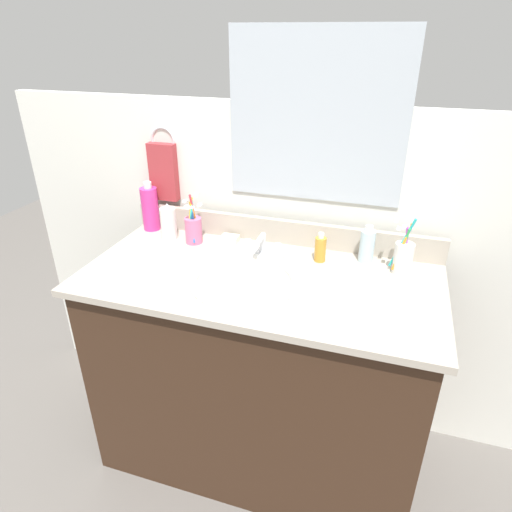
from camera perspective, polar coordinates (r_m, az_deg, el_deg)
The scene contains 17 objects.
ground_plane at distance 1.96m, azimuth 0.32°, elevation -23.50°, with size 6.00×6.00×0.00m, color #66605B.
vanity_cabinet at distance 1.68m, azimuth 0.35°, elevation -14.96°, with size 1.11×0.52×0.78m, color #382316.
countertop at distance 1.44m, azimuth 0.39°, elevation -2.94°, with size 1.16×0.56×0.02m, color #B2A899.
backsplash at distance 1.65m, azimuth 3.20°, elevation 3.20°, with size 1.16×0.02×0.09m, color #B2A899.
back_wall at distance 1.79m, azimuth 3.54°, elevation -1.95°, with size 2.26×0.04×1.30m, color silver.
mirror_panel at distance 1.55m, azimuth 7.74°, elevation 17.14°, with size 0.60×0.01×0.56m, color #B2BCC6.
towel_ring at distance 1.77m, azimuth -11.86°, elevation 14.38°, with size 0.10×0.10×0.01m, color silver.
hand_towel at distance 1.78m, azimuth -11.77°, elevation 10.48°, with size 0.11×0.04×0.22m, color #A53338.
sink_basin at distance 1.42m, azimuth -1.54°, elevation -4.31°, with size 0.35×0.35×0.11m.
faucet at distance 1.56m, azimuth 0.77°, elevation 1.04°, with size 0.16×0.10×0.08m.
bottle_oil_amber at distance 1.53m, azimuth 8.24°, elevation 0.93°, with size 0.04×0.04×0.10m.
bottle_gel_clear at distance 1.55m, azimuth 14.05°, elevation 1.30°, with size 0.05×0.05×0.13m.
bottle_lotion_white at distance 1.71m, azimuth -11.15°, elevation 4.23°, with size 0.06×0.06×0.14m.
bottle_soap_pink at distance 1.80m, azimuth -13.42°, elevation 5.98°, with size 0.07×0.07×0.19m.
cup_white_ceramic at distance 1.51m, azimuth 18.35°, elevation -0.05°, with size 0.08×0.07×0.19m.
cup_pink at distance 1.66m, azimuth -8.03°, elevation 3.52°, with size 0.06×0.08×0.19m.
soap_bar at distance 1.67m, azimuth -3.34°, elevation 2.25°, with size 0.06×0.04×0.02m, color white.
Camera 1 is at (0.37, -1.19, 1.51)m, focal length 31.21 mm.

